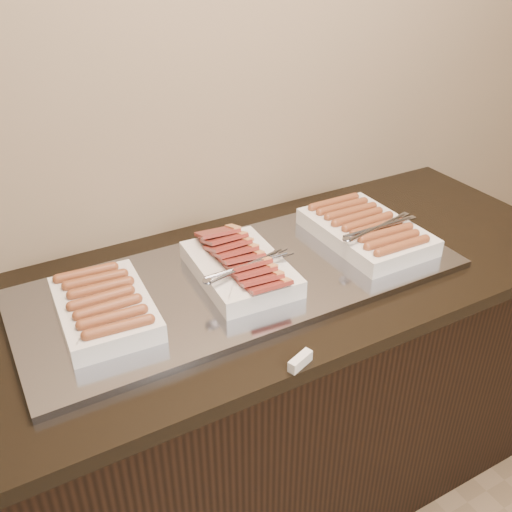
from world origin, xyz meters
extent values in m
cube|color=#9E896B|center=(0.00, 2.50, 1.40)|extent=(6.00, 0.05, 2.80)
cube|color=black|center=(0.00, 2.13, 0.43)|extent=(2.00, 0.70, 0.86)
cube|color=black|center=(0.00, 2.13, 0.88)|extent=(2.06, 0.76, 0.04)
cube|color=#9597A2|center=(0.00, 2.13, 0.91)|extent=(1.20, 0.50, 0.02)
cube|color=white|center=(-0.38, 2.13, 0.95)|extent=(0.23, 0.33, 0.05)
cylinder|color=#9C4B30|center=(-0.38, 2.00, 0.98)|extent=(0.14, 0.04, 0.03)
cylinder|color=#9C4B30|center=(-0.38, 2.04, 0.98)|extent=(0.14, 0.03, 0.03)
cylinder|color=#9C4B30|center=(-0.38, 2.09, 0.98)|extent=(0.14, 0.03, 0.03)
cylinder|color=#9C4B30|center=(-0.38, 2.13, 0.98)|extent=(0.14, 0.03, 0.03)
cylinder|color=#9C4B30|center=(-0.37, 2.17, 0.98)|extent=(0.14, 0.04, 0.03)
cylinder|color=#9C4B30|center=(-0.37, 2.22, 0.98)|extent=(0.14, 0.04, 0.03)
cylinder|color=#9C4B30|center=(-0.39, 2.26, 0.98)|extent=(0.14, 0.04, 0.03)
cube|color=white|center=(-0.01, 2.13, 0.95)|extent=(0.24, 0.35, 0.05)
cube|color=brown|center=(-0.01, 2.00, 0.97)|extent=(0.12, 0.09, 0.04)
cube|color=brown|center=(-0.01, 2.03, 0.97)|extent=(0.12, 0.10, 0.04)
cube|color=brown|center=(-0.01, 2.06, 0.98)|extent=(0.12, 0.09, 0.04)
cube|color=brown|center=(-0.01, 2.10, 0.98)|extent=(0.11, 0.09, 0.04)
cube|color=brown|center=(-0.01, 2.13, 0.98)|extent=(0.12, 0.10, 0.04)
cube|color=brown|center=(-0.01, 2.16, 0.99)|extent=(0.11, 0.09, 0.04)
cube|color=brown|center=(-0.01, 2.20, 0.99)|extent=(0.11, 0.09, 0.04)
cube|color=brown|center=(-0.01, 2.23, 0.99)|extent=(0.11, 0.09, 0.04)
cube|color=brown|center=(-0.01, 2.26, 0.99)|extent=(0.12, 0.10, 0.04)
cube|color=white|center=(0.42, 2.13, 0.95)|extent=(0.25, 0.38, 0.05)
cylinder|color=#9C4B30|center=(0.41, 1.97, 0.98)|extent=(0.17, 0.03, 0.03)
cylinder|color=#9C4B30|center=(0.41, 2.01, 0.98)|extent=(0.17, 0.03, 0.03)
cylinder|color=#9C4B30|center=(0.42, 2.05, 0.98)|extent=(0.17, 0.03, 0.03)
cylinder|color=#9C4B30|center=(0.42, 2.09, 0.98)|extent=(0.17, 0.03, 0.03)
cylinder|color=#9C4B30|center=(0.42, 2.13, 0.98)|extent=(0.17, 0.03, 0.03)
cylinder|color=#9C4B30|center=(0.41, 2.17, 0.98)|extent=(0.17, 0.03, 0.03)
cylinder|color=#9C4B30|center=(0.42, 2.21, 0.98)|extent=(0.17, 0.03, 0.03)
cylinder|color=#9C4B30|center=(0.42, 2.25, 0.98)|extent=(0.17, 0.03, 0.03)
cylinder|color=#9C4B30|center=(0.41, 2.29, 0.98)|extent=(0.17, 0.03, 0.03)
cube|color=white|center=(-0.05, 1.77, 0.91)|extent=(0.07, 0.04, 0.03)
camera|label=1|loc=(-0.60, 0.98, 1.76)|focal=40.00mm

